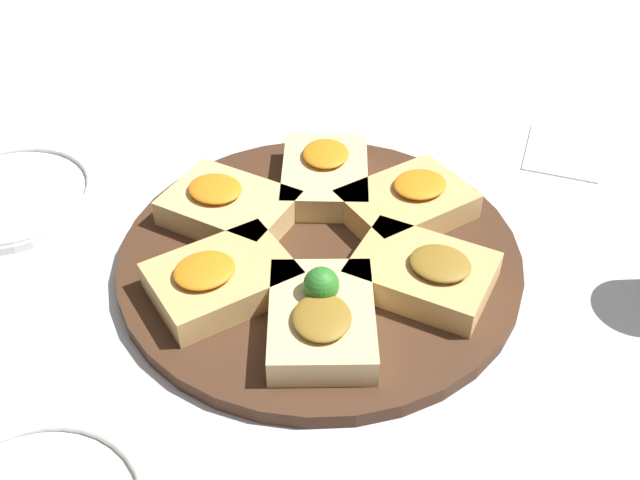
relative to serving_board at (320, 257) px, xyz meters
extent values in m
plane|color=silver|center=(0.00, 0.00, -0.01)|extent=(3.00, 3.00, 0.00)
cylinder|color=#422819|center=(0.00, 0.00, 0.00)|extent=(0.42, 0.42, 0.02)
cube|color=#DBB775|center=(0.05, 0.10, 0.02)|extent=(0.14, 0.16, 0.03)
ellipsoid|color=orange|center=(0.06, 0.12, 0.04)|extent=(0.07, 0.08, 0.01)
cube|color=tan|center=(-0.06, 0.09, 0.02)|extent=(0.16, 0.16, 0.03)
ellipsoid|color=orange|center=(-0.07, 0.11, 0.04)|extent=(0.08, 0.08, 0.01)
cube|color=#E5C689|center=(-0.11, -0.01, 0.02)|extent=(0.14, 0.11, 0.03)
ellipsoid|color=olive|center=(-0.13, -0.01, 0.04)|extent=(0.06, 0.06, 0.01)
sphere|color=#2D7A28|center=(-0.09, -0.01, 0.05)|extent=(0.03, 0.03, 0.03)
cube|color=tan|center=(-0.05, -0.10, 0.02)|extent=(0.14, 0.16, 0.03)
ellipsoid|color=olive|center=(-0.05, -0.12, 0.04)|extent=(0.07, 0.08, 0.01)
cube|color=tan|center=(0.07, -0.09, 0.02)|extent=(0.16, 0.16, 0.03)
ellipsoid|color=orange|center=(0.07, -0.11, 0.04)|extent=(0.08, 0.08, 0.01)
cube|color=#E5C689|center=(0.11, 0.00, 0.02)|extent=(0.14, 0.10, 0.03)
ellipsoid|color=orange|center=(0.13, 0.00, 0.04)|extent=(0.06, 0.05, 0.01)
cylinder|color=white|center=(0.09, 0.37, 0.00)|extent=(0.20, 0.20, 0.01)
torus|color=white|center=(0.09, 0.37, 0.00)|extent=(0.19, 0.19, 0.01)
cube|color=white|center=(0.22, -0.30, -0.01)|extent=(0.13, 0.12, 0.00)
camera|label=1|loc=(-0.59, -0.03, 0.53)|focal=42.00mm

